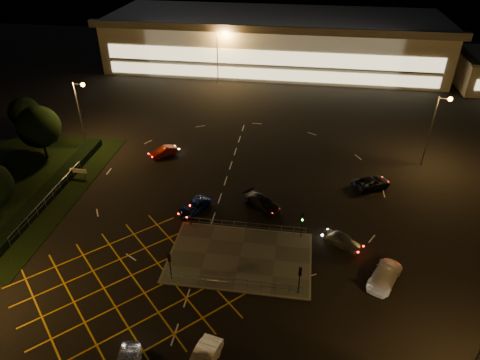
# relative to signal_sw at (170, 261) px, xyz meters

# --- Properties ---
(ground) EXTENTS (180.00, 180.00, 0.00)m
(ground) POSITION_rel_signal_sw_xyz_m (4.00, 5.99, -2.37)
(ground) COLOR black
(ground) RESTS_ON ground
(pedestrian_island) EXTENTS (14.00, 9.00, 0.12)m
(pedestrian_island) POSITION_rel_signal_sw_xyz_m (6.00, 3.99, -2.31)
(pedestrian_island) COLOR #4C4944
(pedestrian_island) RESTS_ON ground
(grass_verge) EXTENTS (18.00, 30.00, 0.08)m
(grass_verge) POSITION_rel_signal_sw_xyz_m (-24.00, 11.99, -2.33)
(grass_verge) COLOR black
(grass_verge) RESTS_ON ground
(hedge) EXTENTS (2.00, 26.00, 1.00)m
(hedge) POSITION_rel_signal_sw_xyz_m (-19.00, 11.99, -1.87)
(hedge) COLOR black
(hedge) RESTS_ON ground
(supermarket) EXTENTS (72.00, 26.50, 10.50)m
(supermarket) POSITION_rel_signal_sw_xyz_m (4.00, 67.95, 2.95)
(supermarket) COLOR beige
(supermarket) RESTS_ON ground
(streetlight_nw) EXTENTS (1.78, 0.56, 10.03)m
(streetlight_nw) POSITION_rel_signal_sw_xyz_m (-19.56, 23.99, 4.20)
(streetlight_nw) COLOR slate
(streetlight_nw) RESTS_ON ground
(streetlight_ne) EXTENTS (1.78, 0.56, 10.03)m
(streetlight_ne) POSITION_rel_signal_sw_xyz_m (28.44, 25.99, 4.20)
(streetlight_ne) COLOR slate
(streetlight_ne) RESTS_ON ground
(streetlight_far_left) EXTENTS (1.78, 0.56, 10.03)m
(streetlight_far_left) POSITION_rel_signal_sw_xyz_m (-5.56, 53.99, 4.20)
(streetlight_far_left) COLOR slate
(streetlight_far_left) RESTS_ON ground
(streetlight_far_right) EXTENTS (1.78, 0.56, 10.03)m
(streetlight_far_right) POSITION_rel_signal_sw_xyz_m (34.44, 55.99, 4.20)
(streetlight_far_right) COLOR slate
(streetlight_far_right) RESTS_ON ground
(signal_sw) EXTENTS (0.28, 0.30, 3.15)m
(signal_sw) POSITION_rel_signal_sw_xyz_m (0.00, 0.00, 0.00)
(signal_sw) COLOR black
(signal_sw) RESTS_ON pedestrian_island
(signal_se) EXTENTS (0.28, 0.30, 3.15)m
(signal_se) POSITION_rel_signal_sw_xyz_m (12.00, 0.00, 0.00)
(signal_se) COLOR black
(signal_se) RESTS_ON pedestrian_island
(signal_nw) EXTENTS (0.28, 0.30, 3.15)m
(signal_nw) POSITION_rel_signal_sw_xyz_m (0.00, 7.99, 0.00)
(signal_nw) COLOR black
(signal_nw) RESTS_ON pedestrian_island
(signal_ne) EXTENTS (0.28, 0.30, 3.15)m
(signal_ne) POSITION_rel_signal_sw_xyz_m (12.00, 7.99, 0.00)
(signal_ne) COLOR black
(signal_ne) RESTS_ON pedestrian_island
(tree_c) EXTENTS (5.76, 5.76, 7.84)m
(tree_c) POSITION_rel_signal_sw_xyz_m (-24.00, 19.99, 2.59)
(tree_c) COLOR black
(tree_c) RESTS_ON ground
(tree_d) EXTENTS (4.68, 4.68, 6.37)m
(tree_d) POSITION_rel_signal_sw_xyz_m (-30.00, 25.99, 1.65)
(tree_d) COLOR black
(tree_d) RESTS_ON ground
(car_left_blue) EXTENTS (3.63, 4.84, 1.22)m
(car_left_blue) POSITION_rel_signal_sw_xyz_m (-0.48, 10.99, -1.76)
(car_left_blue) COLOR #0C194A
(car_left_blue) RESTS_ON ground
(car_far_dkgrey) EXTENTS (5.35, 4.81, 1.49)m
(car_far_dkgrey) POSITION_rel_signal_sw_xyz_m (7.37, 12.73, -1.62)
(car_far_dkgrey) COLOR black
(car_far_dkgrey) RESTS_ON ground
(car_right_silver) EXTENTS (4.26, 3.51, 1.37)m
(car_right_silver) POSITION_rel_signal_sw_xyz_m (16.33, 7.42, -1.68)
(car_right_silver) COLOR #ACAFB4
(car_right_silver) RESTS_ON ground
(car_circ_red) EXTENTS (3.78, 3.72, 1.30)m
(car_circ_red) POSITION_rel_signal_sw_xyz_m (-7.90, 23.34, -1.72)
(car_circ_red) COLOR maroon
(car_circ_red) RESTS_ON ground
(car_east_grey) EXTENTS (5.51, 4.49, 1.39)m
(car_east_grey) POSITION_rel_signal_sw_xyz_m (20.50, 19.27, -1.67)
(car_east_grey) COLOR black
(car_east_grey) RESTS_ON ground
(car_approach_white) EXTENTS (4.34, 5.78, 1.56)m
(car_approach_white) POSITION_rel_signal_sw_xyz_m (20.04, 2.87, -1.59)
(car_approach_white) COLOR #BBBBBB
(car_approach_white) RESTS_ON ground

